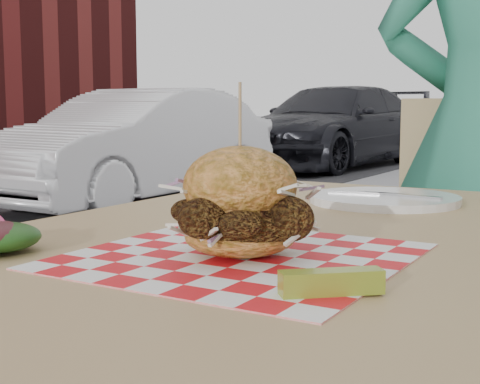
{
  "coord_description": "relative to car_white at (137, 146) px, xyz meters",
  "views": [
    {
      "loc": [
        0.62,
        -0.96,
        0.92
      ],
      "look_at": [
        0.23,
        -0.31,
        0.82
      ],
      "focal_mm": 50.0,
      "sensor_mm": 36.0,
      "label": 1
    }
  ],
  "objects": [
    {
      "name": "place_setting",
      "position": [
        3.83,
        -3.98,
        0.19
      ],
      "size": [
        0.27,
        0.27,
        0.02
      ],
      "color": "white",
      "rests_on": "patio_table"
    },
    {
      "name": "car_white",
      "position": [
        0.0,
        0.0,
        0.0
      ],
      "size": [
        1.24,
        3.44,
        1.13
      ],
      "primitive_type": "imported",
      "rotation": [
        0.0,
        0.0,
        -0.01
      ],
      "color": "white",
      "rests_on": "ground"
    },
    {
      "name": "patio_chair",
      "position": [
        3.81,
        -3.28,
        -0.01
      ],
      "size": [
        0.5,
        0.51,
        0.95
      ],
      "rotation": [
        0.0,
        0.0,
        0.22
      ],
      "color": "tan",
      "rests_on": "ground"
    },
    {
      "name": "patio_table",
      "position": [
        3.83,
        -4.32,
        0.11
      ],
      "size": [
        0.8,
        1.2,
        0.75
      ],
      "color": "tan",
      "rests_on": "ground"
    },
    {
      "name": "car_dark",
      "position": [
        0.0,
        4.98,
        0.09
      ],
      "size": [
        2.23,
        4.65,
        1.31
      ],
      "primitive_type": "imported",
      "rotation": [
        0.0,
        0.0,
        -0.09
      ],
      "color": "black",
      "rests_on": "ground"
    },
    {
      "name": "pickle_spear",
      "position": [
        3.99,
        -4.6,
        0.2
      ],
      "size": [
        0.09,
        0.08,
        0.02
      ],
      "primitive_type": "cube",
      "rotation": [
        0.0,
        0.0,
        0.72
      ],
      "color": "olive",
      "rests_on": "paper_liner"
    },
    {
      "name": "paper_liner",
      "position": [
        3.83,
        -4.5,
        0.19
      ],
      "size": [
        0.36,
        0.36,
        0.0
      ],
      "primitive_type": "cube",
      "color": "red",
      "rests_on": "patio_table"
    },
    {
      "name": "sandwich",
      "position": [
        3.83,
        -4.5,
        0.24
      ],
      "size": [
        0.17,
        0.17,
        0.2
      ],
      "color": "#D3853B",
      "rests_on": "paper_liner"
    }
  ]
}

